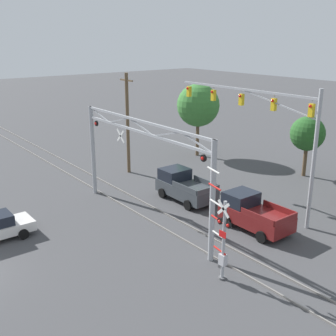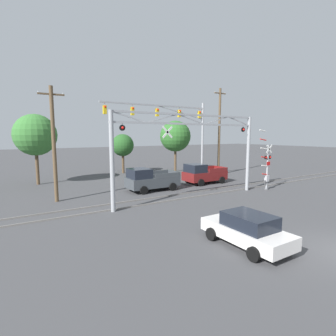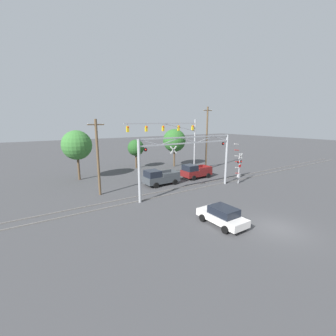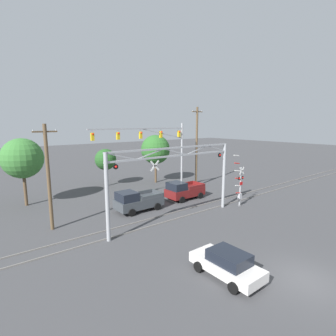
% 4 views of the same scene
% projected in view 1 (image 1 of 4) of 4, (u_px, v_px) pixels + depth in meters
% --- Properties ---
extents(rail_track_near, '(80.00, 0.08, 0.10)m').
position_uv_depth(rail_track_near, '(146.00, 218.00, 27.16)').
color(rail_track_near, gray).
rests_on(rail_track_near, ground_plane).
extents(rail_track_far, '(80.00, 0.08, 0.10)m').
position_uv_depth(rail_track_far, '(164.00, 213.00, 28.00)').
color(rail_track_far, gray).
rests_on(rail_track_far, ground_plane).
extents(crossing_gantry, '(12.92, 0.31, 6.53)m').
position_uv_depth(crossing_gantry, '(141.00, 156.00, 25.73)').
color(crossing_gantry, '#9EA0A5').
rests_on(crossing_gantry, ground_plane).
extents(crossing_signal_mast, '(1.69, 0.35, 5.44)m').
position_uv_depth(crossing_signal_mast, '(222.00, 240.00, 19.96)').
color(crossing_signal_mast, '#9EA0A5').
rests_on(crossing_signal_mast, ground_plane).
extents(traffic_signal_span, '(11.94, 0.39, 8.51)m').
position_uv_depth(traffic_signal_span, '(273.00, 123.00, 26.52)').
color(traffic_signal_span, '#9EA0A5').
rests_on(traffic_signal_span, ground_plane).
extents(pickup_truck_lead, '(4.66, 2.35, 2.06)m').
position_uv_depth(pickup_truck_lead, '(184.00, 186.00, 30.23)').
color(pickup_truck_lead, '#3D4247').
rests_on(pickup_truck_lead, ground_plane).
extents(pickup_truck_following, '(4.44, 2.35, 2.06)m').
position_uv_depth(pickup_truck_following, '(253.00, 213.00, 25.64)').
color(pickup_truck_following, maroon).
rests_on(pickup_truck_following, ground_plane).
extents(utility_pole_left, '(1.80, 0.28, 8.46)m').
position_uv_depth(utility_pole_left, '(128.00, 122.00, 35.25)').
color(utility_pole_left, brown).
rests_on(utility_pole_left, ground_plane).
extents(background_tree_beyond_span, '(4.10, 4.10, 7.02)m').
position_uv_depth(background_tree_beyond_span, '(198.00, 105.00, 40.25)').
color(background_tree_beyond_span, brown).
rests_on(background_tree_beyond_span, ground_plane).
extents(background_tree_far_left_verge, '(2.85, 2.85, 5.08)m').
position_uv_depth(background_tree_far_left_verge, '(308.00, 134.00, 34.53)').
color(background_tree_far_left_verge, brown).
rests_on(background_tree_far_left_verge, ground_plane).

